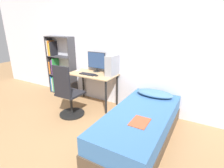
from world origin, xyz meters
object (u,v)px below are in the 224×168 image
at_px(office_chair, 68,97).
at_px(monitor, 96,61).
at_px(keyboard, 88,74).
at_px(bed, 140,126).
at_px(bookshelf, 57,66).
at_px(pc_tower, 112,66).

distance_m(office_chair, monitor, 1.08).
height_order(office_chair, keyboard, office_chair).
bearing_deg(office_chair, monitor, 85.28).
distance_m(office_chair, bed, 1.54).
relative_size(bookshelf, bed, 0.75).
bearing_deg(office_chair, bed, -0.35).
distance_m(monitor, pc_tower, 0.48).
relative_size(office_chair, keyboard, 2.84).
relative_size(monitor, keyboard, 1.24).
bearing_deg(pc_tower, office_chair, -123.87).
xyz_separation_m(bed, monitor, (-1.46, 0.92, 0.76)).
bearing_deg(monitor, bed, -32.22).
xyz_separation_m(bookshelf, bed, (2.72, -0.89, -0.49)).
bearing_deg(keyboard, pc_tower, 23.70).
distance_m(bookshelf, bed, 2.90).
distance_m(bed, keyboard, 1.68).
bearing_deg(keyboard, monitor, 85.29).
xyz_separation_m(bookshelf, office_chair, (1.19, -0.88, -0.31)).
height_order(bookshelf, bed, bookshelf).
bearing_deg(bed, office_chair, 179.65).
xyz_separation_m(office_chair, bed, (1.53, -0.01, -0.18)).
height_order(monitor, pc_tower, monitor).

